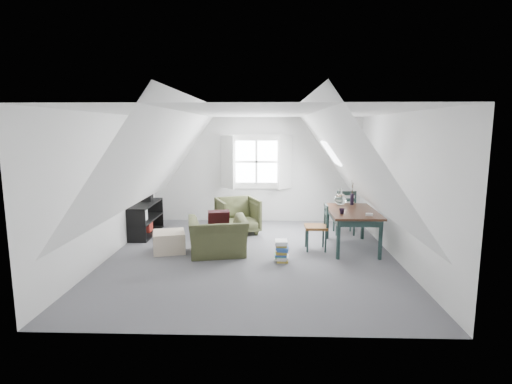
{
  "coord_description": "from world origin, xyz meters",
  "views": [
    {
      "loc": [
        0.29,
        -6.8,
        2.25
      ],
      "look_at": [
        0.06,
        0.6,
        1.06
      ],
      "focal_mm": 28.0,
      "sensor_mm": 36.0,
      "label": 1
    }
  ],
  "objects_px": {
    "armchair_near": "(218,254)",
    "armchair_far": "(238,233)",
    "dining_chair_near": "(318,226)",
    "magazine_stack": "(282,251)",
    "dining_chair_far": "(345,211)",
    "dining_table": "(352,215)",
    "ottoman": "(169,242)",
    "media_shelf": "(144,221)"
  },
  "relations": [
    {
      "from": "ottoman",
      "to": "dining_chair_far",
      "type": "distance_m",
      "value": 3.71
    },
    {
      "from": "ottoman",
      "to": "media_shelf",
      "type": "bearing_deg",
      "value": 125.52
    },
    {
      "from": "armchair_near",
      "to": "ottoman",
      "type": "height_order",
      "value": "ottoman"
    },
    {
      "from": "dining_chair_far",
      "to": "media_shelf",
      "type": "height_order",
      "value": "dining_chair_far"
    },
    {
      "from": "magazine_stack",
      "to": "ottoman",
      "type": "bearing_deg",
      "value": 167.0
    },
    {
      "from": "armchair_near",
      "to": "ottoman",
      "type": "relative_size",
      "value": 1.82
    },
    {
      "from": "armchair_far",
      "to": "ottoman",
      "type": "relative_size",
      "value": 1.51
    },
    {
      "from": "ottoman",
      "to": "magazine_stack",
      "type": "xyz_separation_m",
      "value": [
        2.05,
        -0.47,
        -0.01
      ]
    },
    {
      "from": "dining_table",
      "to": "magazine_stack",
      "type": "height_order",
      "value": "dining_table"
    },
    {
      "from": "media_shelf",
      "to": "magazine_stack",
      "type": "height_order",
      "value": "media_shelf"
    },
    {
      "from": "dining_table",
      "to": "media_shelf",
      "type": "relative_size",
      "value": 1.1
    },
    {
      "from": "dining_chair_near",
      "to": "media_shelf",
      "type": "xyz_separation_m",
      "value": [
        -3.55,
        0.94,
        -0.14
      ]
    },
    {
      "from": "armchair_far",
      "to": "dining_chair_near",
      "type": "height_order",
      "value": "dining_chair_near"
    },
    {
      "from": "dining_chair_far",
      "to": "dining_chair_near",
      "type": "height_order",
      "value": "dining_chair_far"
    },
    {
      "from": "armchair_far",
      "to": "ottoman",
      "type": "bearing_deg",
      "value": -152.2
    },
    {
      "from": "dining_chair_near",
      "to": "media_shelf",
      "type": "relative_size",
      "value": 0.65
    },
    {
      "from": "ottoman",
      "to": "media_shelf",
      "type": "xyz_separation_m",
      "value": [
        -0.81,
        1.14,
        0.12
      ]
    },
    {
      "from": "armchair_near",
      "to": "magazine_stack",
      "type": "height_order",
      "value": "magazine_stack"
    },
    {
      "from": "dining_chair_far",
      "to": "dining_chair_near",
      "type": "distance_m",
      "value": 1.35
    },
    {
      "from": "armchair_near",
      "to": "magazine_stack",
      "type": "xyz_separation_m",
      "value": [
        1.13,
        -0.34,
        0.18
      ]
    },
    {
      "from": "armchair_far",
      "to": "media_shelf",
      "type": "height_order",
      "value": "media_shelf"
    },
    {
      "from": "armchair_near",
      "to": "dining_table",
      "type": "distance_m",
      "value": 2.59
    },
    {
      "from": "dining_table",
      "to": "dining_chair_near",
      "type": "height_order",
      "value": "dining_chair_near"
    },
    {
      "from": "armchair_far",
      "to": "ottoman",
      "type": "distance_m",
      "value": 1.79
    },
    {
      "from": "armchair_near",
      "to": "armchair_far",
      "type": "distance_m",
      "value": 1.51
    },
    {
      "from": "dining_chair_far",
      "to": "magazine_stack",
      "type": "height_order",
      "value": "dining_chair_far"
    },
    {
      "from": "dining_chair_near",
      "to": "media_shelf",
      "type": "distance_m",
      "value": 3.67
    },
    {
      "from": "dining_chair_near",
      "to": "magazine_stack",
      "type": "relative_size",
      "value": 2.4
    },
    {
      "from": "ottoman",
      "to": "dining_table",
      "type": "relative_size",
      "value": 0.38
    },
    {
      "from": "dining_table",
      "to": "dining_chair_near",
      "type": "bearing_deg",
      "value": -173.12
    },
    {
      "from": "ottoman",
      "to": "dining_chair_far",
      "type": "xyz_separation_m",
      "value": [
        3.44,
        1.35,
        0.31
      ]
    },
    {
      "from": "armchair_far",
      "to": "dining_table",
      "type": "height_order",
      "value": "dining_table"
    },
    {
      "from": "armchair_far",
      "to": "dining_table",
      "type": "distance_m",
      "value": 2.54
    },
    {
      "from": "armchair_far",
      "to": "dining_chair_far",
      "type": "distance_m",
      "value": 2.34
    },
    {
      "from": "dining_chair_far",
      "to": "media_shelf",
      "type": "xyz_separation_m",
      "value": [
        -4.25,
        -0.21,
        -0.19
      ]
    },
    {
      "from": "dining_chair_far",
      "to": "magazine_stack",
      "type": "relative_size",
      "value": 2.67
    },
    {
      "from": "armchair_near",
      "to": "dining_table",
      "type": "xyz_separation_m",
      "value": [
        2.47,
        0.46,
        0.63
      ]
    },
    {
      "from": "armchair_near",
      "to": "armchair_far",
      "type": "relative_size",
      "value": 1.21
    },
    {
      "from": "armchair_far",
      "to": "dining_chair_near",
      "type": "bearing_deg",
      "value": -57.9
    },
    {
      "from": "armchair_far",
      "to": "magazine_stack",
      "type": "relative_size",
      "value": 2.35
    },
    {
      "from": "dining_chair_far",
      "to": "armchair_far",
      "type": "bearing_deg",
      "value": -21.46
    },
    {
      "from": "armchair_near",
      "to": "dining_chair_near",
      "type": "bearing_deg",
      "value": 178.88
    }
  ]
}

